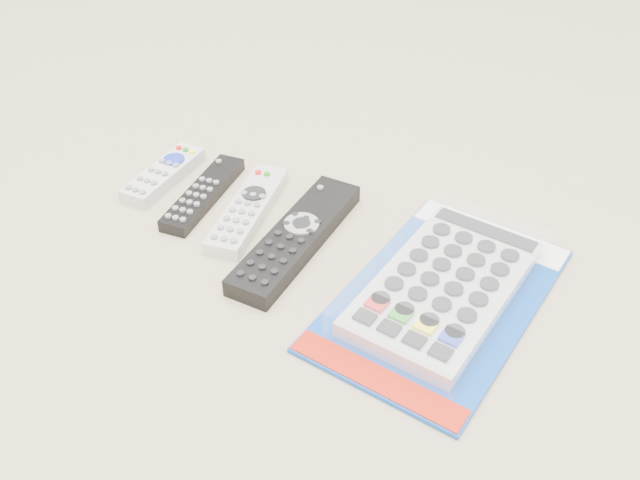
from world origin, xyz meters
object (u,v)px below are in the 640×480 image
at_px(remote_large_black, 296,237).
at_px(jumbo_remote_packaged, 444,285).
at_px(remote_small_grey, 163,174).
at_px(remote_silver_dvd, 248,209).
at_px(remote_slim_black, 203,194).

relative_size(remote_large_black, jumbo_remote_packaged, 0.70).
height_order(remote_small_grey, remote_silver_dvd, same).
bearing_deg(remote_slim_black, remote_silver_dvd, -8.54).
distance_m(remote_slim_black, jumbo_remote_packaged, 0.36).
distance_m(remote_slim_black, remote_silver_dvd, 0.07).
xyz_separation_m(remote_small_grey, remote_silver_dvd, (0.15, -0.02, -0.00)).
distance_m(remote_small_grey, remote_slim_black, 0.08).
distance_m(remote_small_grey, remote_silver_dvd, 0.15).
height_order(remote_small_grey, remote_large_black, remote_large_black).
height_order(remote_slim_black, remote_silver_dvd, remote_silver_dvd).
xyz_separation_m(remote_slim_black, remote_silver_dvd, (0.07, -0.01, 0.00)).
height_order(remote_small_grey, jumbo_remote_packaged, jumbo_remote_packaged).
distance_m(remote_large_black, jumbo_remote_packaged, 0.20).
bearing_deg(jumbo_remote_packaged, remote_large_black, -175.19).
relative_size(remote_silver_dvd, jumbo_remote_packaged, 0.54).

